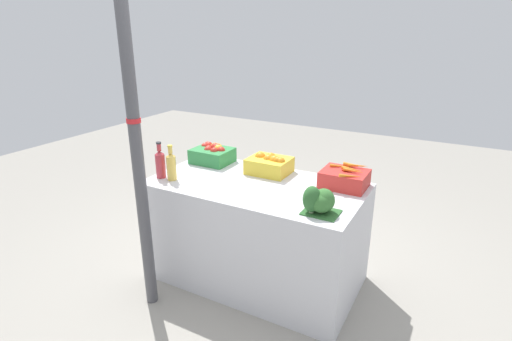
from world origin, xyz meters
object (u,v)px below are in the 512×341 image
(support_pole, at_px, (136,139))
(apple_crate, at_px, (213,153))
(carrot_crate, at_px, (345,178))
(juice_bottle_ruby, at_px, (160,163))
(juice_bottle_golden, at_px, (171,166))
(orange_crate, at_px, (270,164))
(broccoli_pile, at_px, (320,201))

(support_pole, relative_size, apple_crate, 7.66)
(carrot_crate, distance_m, juice_bottle_ruby, 1.37)
(apple_crate, xyz_separation_m, juice_bottle_golden, (-0.03, -0.50, 0.04))
(support_pole, xyz_separation_m, juice_bottle_ruby, (-0.17, 0.38, -0.30))
(support_pole, distance_m, carrot_crate, 1.46)
(carrot_crate, relative_size, juice_bottle_golden, 1.18)
(juice_bottle_ruby, relative_size, juice_bottle_golden, 1.04)
(support_pole, height_order, orange_crate, support_pole)
(carrot_crate, xyz_separation_m, broccoli_pile, (-0.01, -0.50, 0.02))
(orange_crate, xyz_separation_m, juice_bottle_golden, (-0.58, -0.48, 0.04))
(support_pole, distance_m, orange_crate, 1.07)
(apple_crate, distance_m, orange_crate, 0.55)
(juice_bottle_ruby, bearing_deg, juice_bottle_golden, 0.00)
(broccoli_pile, bearing_deg, orange_crate, 139.86)
(carrot_crate, distance_m, juice_bottle_golden, 1.27)
(carrot_crate, height_order, juice_bottle_ruby, juice_bottle_ruby)
(support_pole, bearing_deg, orange_crate, 59.27)
(support_pole, xyz_separation_m, juice_bottle_golden, (-0.06, 0.38, -0.30))
(support_pole, height_order, carrot_crate, support_pole)
(juice_bottle_golden, bearing_deg, broccoli_pile, -0.85)
(carrot_crate, bearing_deg, orange_crate, -179.85)
(support_pole, xyz_separation_m, orange_crate, (0.52, 0.87, -0.34))
(apple_crate, relative_size, orange_crate, 1.00)
(juice_bottle_ruby, bearing_deg, broccoli_pile, -0.78)
(support_pole, bearing_deg, apple_crate, 91.99)
(apple_crate, height_order, orange_crate, same)
(support_pole, relative_size, juice_bottle_ruby, 8.71)
(carrot_crate, relative_size, broccoli_pile, 1.45)
(juice_bottle_ruby, bearing_deg, apple_crate, 74.54)
(broccoli_pile, relative_size, juice_bottle_golden, 0.81)
(support_pole, bearing_deg, broccoli_pile, 18.37)
(juice_bottle_ruby, distance_m, juice_bottle_golden, 0.11)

